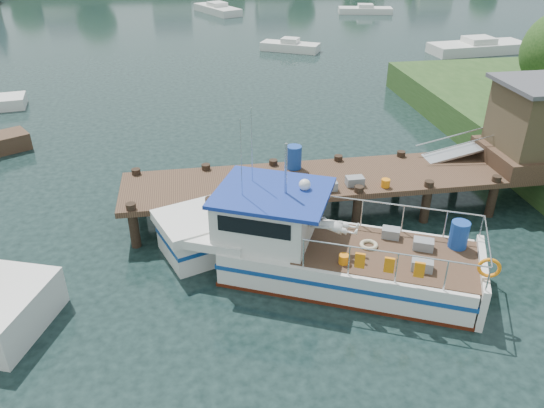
{
  "coord_description": "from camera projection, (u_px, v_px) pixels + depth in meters",
  "views": [
    {
      "loc": [
        -3.42,
        -16.47,
        9.67
      ],
      "look_at": [
        -1.0,
        -1.5,
        1.3
      ],
      "focal_mm": 35.0,
      "sensor_mm": 36.0,
      "label": 1
    }
  ],
  "objects": [
    {
      "name": "moored_c",
      "position": [
        478.0,
        47.0,
        41.29
      ],
      "size": [
        7.8,
        3.29,
        1.2
      ],
      "rotation": [
        0.0,
        0.0,
        -0.08
      ],
      "color": "silver",
      "rests_on": "ground"
    },
    {
      "name": "moored_far",
      "position": [
        365.0,
        10.0,
        57.47
      ],
      "size": [
        5.98,
        3.06,
        0.97
      ],
      "rotation": [
        0.0,
        0.0,
        0.06
      ],
      "color": "silver",
      "rests_on": "ground"
    },
    {
      "name": "moored_d",
      "position": [
        217.0,
        9.0,
        57.53
      ],
      "size": [
        4.97,
        7.11,
        1.15
      ],
      "rotation": [
        0.0,
        0.0,
        -0.08
      ],
      "color": "silver",
      "rests_on": "ground"
    },
    {
      "name": "dock",
      "position": [
        469.0,
        146.0,
        19.22
      ],
      "size": [
        16.6,
        3.0,
        4.78
      ],
      "color": "#442F20",
      "rests_on": "ground"
    },
    {
      "name": "ground_plane",
      "position": [
        292.0,
        213.0,
        19.38
      ],
      "size": [
        160.0,
        160.0,
        0.0
      ],
      "primitive_type": "plane",
      "color": "black"
    },
    {
      "name": "moored_b",
      "position": [
        290.0,
        46.0,
        41.86
      ],
      "size": [
        4.75,
        3.55,
        1.01
      ],
      "rotation": [
        0.0,
        0.0,
        0.11
      ],
      "color": "silver",
      "rests_on": "ground"
    },
    {
      "name": "lobster_boat",
      "position": [
        307.0,
        247.0,
        15.83
      ],
      "size": [
        9.83,
        6.3,
        4.93
      ],
      "rotation": [
        0.0,
        0.0,
        -0.43
      ],
      "color": "silver",
      "rests_on": "ground"
    }
  ]
}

